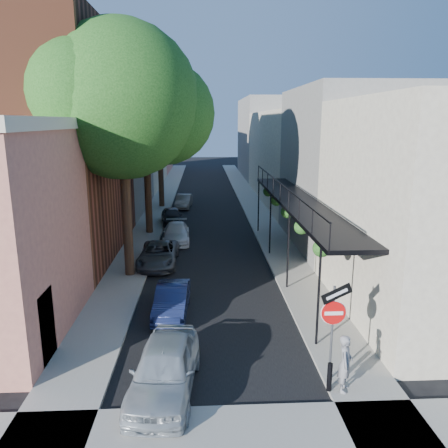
{
  "coord_description": "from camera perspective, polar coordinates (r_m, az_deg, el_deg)",
  "views": [
    {
      "loc": [
        -0.33,
        -9.72,
        7.17
      ],
      "look_at": [
        0.59,
        8.73,
        2.8
      ],
      "focal_mm": 35.0,
      "sensor_mm": 36.0,
      "label": 1
    }
  ],
  "objects": [
    {
      "name": "parked_car_a",
      "position": [
        12.43,
        -7.76,
        -18.19
      ],
      "size": [
        2.01,
        4.25,
        1.4
      ],
      "primitive_type": "imported",
      "rotation": [
        0.0,
        0.0,
        -0.09
      ],
      "color": "#96A0A6",
      "rests_on": "ground"
    },
    {
      "name": "road_surface",
      "position": [
        40.37,
        -2.35,
        3.07
      ],
      "size": [
        6.0,
        64.0,
        0.01
      ],
      "primitive_type": "cube",
      "color": "black",
      "rests_on": "ground"
    },
    {
      "name": "ground",
      "position": [
        12.08,
        -0.79,
        -23.08
      ],
      "size": [
        160.0,
        160.0,
        0.0
      ],
      "primitive_type": "plane",
      "color": "black",
      "rests_on": "ground"
    },
    {
      "name": "parked_car_d",
      "position": [
        26.58,
        -6.25,
        -1.18
      ],
      "size": [
        1.71,
        3.88,
        1.11
      ],
      "primitive_type": "imported",
      "rotation": [
        0.0,
        0.0,
        0.04
      ],
      "color": "silver",
      "rests_on": "ground"
    },
    {
      "name": "parked_car_e",
      "position": [
        31.1,
        -6.84,
        1.0
      ],
      "size": [
        1.86,
        3.63,
        1.18
      ],
      "primitive_type": "imported",
      "rotation": [
        0.0,
        0.0,
        0.14
      ],
      "color": "black",
      "rests_on": "ground"
    },
    {
      "name": "sidewalk_left",
      "position": [
        40.52,
        -8.02,
        3.07
      ],
      "size": [
        2.0,
        64.0,
        0.12
      ],
      "primitive_type": "cube",
      "color": "gray",
      "rests_on": "ground"
    },
    {
      "name": "buildings_right",
      "position": [
        40.4,
        10.63,
        9.19
      ],
      "size": [
        9.8,
        55.0,
        10.0
      ],
      "color": "beige",
      "rests_on": "ground"
    },
    {
      "name": "parked_car_f",
      "position": [
        37.04,
        -5.27,
        2.97
      ],
      "size": [
        1.44,
        3.46,
        1.11
      ],
      "primitive_type": "imported",
      "rotation": [
        0.0,
        0.0,
        -0.08
      ],
      "color": "gray",
      "rests_on": "ground"
    },
    {
      "name": "sign_post",
      "position": [
        12.37,
        14.11,
        -11.65
      ],
      "size": [
        0.89,
        0.17,
        2.99
      ],
      "color": "#595B60",
      "rests_on": "ground"
    },
    {
      "name": "sidewalk_right",
      "position": [
        40.59,
        3.32,
        3.2
      ],
      "size": [
        2.0,
        64.0,
        0.12
      ],
      "primitive_type": "cube",
      "color": "gray",
      "rests_on": "ground"
    },
    {
      "name": "bollard",
      "position": [
        12.64,
        13.62,
        -18.84
      ],
      "size": [
        0.14,
        0.14,
        0.8
      ],
      "primitive_type": "cylinder",
      "color": "black",
      "rests_on": "sidewalk_right"
    },
    {
      "name": "parked_car_c",
      "position": [
        22.44,
        -8.55,
        -3.96
      ],
      "size": [
        1.94,
        4.1,
        1.13
      ],
      "primitive_type": "imported",
      "rotation": [
        0.0,
        0.0,
        -0.01
      ],
      "color": "#4D4F53",
      "rests_on": "ground"
    },
    {
      "name": "buildings_left",
      "position": [
        39.58,
        -16.18,
        9.56
      ],
      "size": [
        10.1,
        59.1,
        12.0
      ],
      "color": "tan",
      "rests_on": "ground"
    },
    {
      "name": "parked_car_b",
      "position": [
        16.89,
        -6.82,
        -9.83
      ],
      "size": [
        1.31,
        3.43,
        1.11
      ],
      "primitive_type": "imported",
      "rotation": [
        0.0,
        0.0,
        -0.04
      ],
      "color": "#151E44",
      "rests_on": "ground"
    },
    {
      "name": "pedestrian",
      "position": [
        12.55,
        15.55,
        -17.13
      ],
      "size": [
        0.56,
        0.68,
        1.58
      ],
      "primitive_type": "imported",
      "rotation": [
        0.0,
        0.0,
        1.2
      ],
      "color": "slate",
      "rests_on": "sidewalk_right"
    },
    {
      "name": "oak_near",
      "position": [
        20.22,
        -11.9,
        15.04
      ],
      "size": [
        7.48,
        6.8,
        11.42
      ],
      "color": "#321D14",
      "rests_on": "ground"
    },
    {
      "name": "oak_mid",
      "position": [
        28.12,
        -9.4,
        12.9
      ],
      "size": [
        6.6,
        6.0,
        10.2
      ],
      "color": "#321D14",
      "rests_on": "ground"
    },
    {
      "name": "sidewalk_cross",
      "position": [
        11.26,
        -0.59,
        -25.85
      ],
      "size": [
        12.0,
        2.0,
        0.12
      ],
      "primitive_type": "cube",
      "color": "gray",
      "rests_on": "ground"
    },
    {
      "name": "oak_far",
      "position": [
        37.13,
        -7.79,
        14.87
      ],
      "size": [
        7.7,
        7.0,
        11.9
      ],
      "color": "#321D14",
      "rests_on": "ground"
    }
  ]
}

